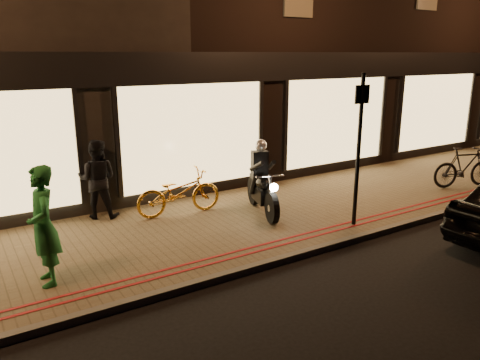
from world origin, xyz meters
The scene contains 11 objects.
ground centered at (0.00, 0.00, 0.00)m, with size 90.00×90.00×0.00m, color black.
sidewalk centered at (0.00, 2.00, 0.06)m, with size 50.00×4.00×0.12m, color brown.
kerb_stone centered at (0.00, 0.05, 0.06)m, with size 50.00×0.14×0.12m, color #59544C.
red_kerb_lines centered at (0.00, 0.55, 0.12)m, with size 50.00×0.26×0.01m.
building_row centered at (0.00, 8.99, 4.25)m, with size 48.00×10.11×8.50m.
motorcycle centered at (0.67, 2.13, 0.73)m, with size 0.82×1.89×1.59m.
sign_post centered at (1.84, 0.54, 1.80)m, with size 0.35×0.08×3.00m.
bicycle_gold centered at (-0.89, 2.99, 0.60)m, with size 0.64×1.85×0.97m, color orange.
bicycle_dark centered at (6.23, 1.00, 0.65)m, with size 0.49×1.75×1.05m, color black.
person_green centered at (-3.89, 1.19, 1.02)m, with size 0.66×0.43×1.81m, color #1C6B2D.
person_dark centered at (-2.39, 3.71, 0.95)m, with size 0.81×0.63×1.66m, color black.
Camera 1 is at (-4.89, -5.77, 3.46)m, focal length 35.00 mm.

